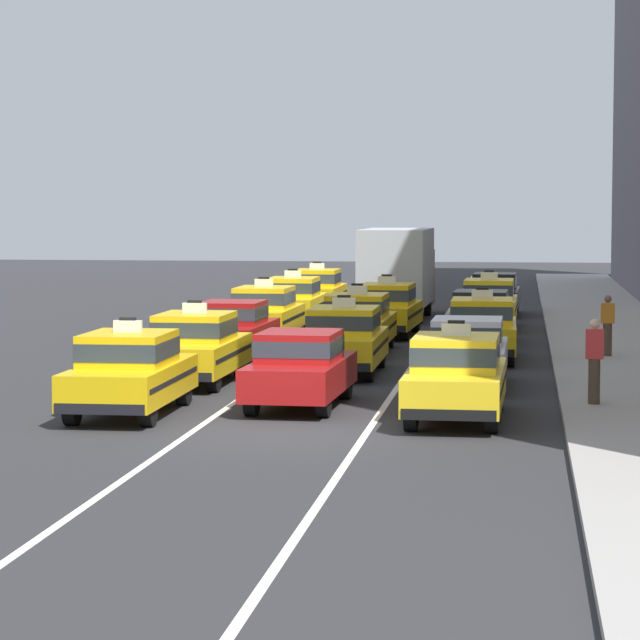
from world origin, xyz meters
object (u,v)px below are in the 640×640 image
taxi_left_fourth (265,312)px  taxi_right_nearest (456,376)px  taxi_center_second (344,339)px  taxi_right_third (482,328)px  taxi_left_nearest (130,371)px  sedan_right_fourth (481,315)px  sedan_left_third (234,328)px  taxi_center_third (358,322)px  pedestrian_near_crosswalk (594,361)px  taxi_left_second (196,346)px  sedan_center_nearest (300,366)px  sedan_right_second (467,350)px  taxi_left_fifth (293,300)px  taxi_right_fifth (489,303)px  sedan_right_sixth (495,293)px  box_truck_center_fifth (399,270)px  pedestrian_mid_block (608,325)px  taxi_center_fourth (387,308)px  taxi_left_sixth (317,290)px

taxi_left_fourth → taxi_right_nearest: 17.34m
taxi_center_second → taxi_right_third: 4.95m
taxi_left_nearest → sedan_right_fourth: (6.49, 16.37, -0.03)m
sedan_left_third → taxi_left_fourth: (-0.10, 5.49, 0.03)m
taxi_center_third → pedestrian_near_crosswalk: bearing=-61.6°
taxi_center_second → taxi_right_nearest: (3.07, -7.53, 0.00)m
taxi_left_second → taxi_center_second: (3.20, 2.39, 0.00)m
taxi_left_nearest → taxi_right_nearest: bearing=0.9°
taxi_left_second → sedan_center_nearest: size_ratio=1.05×
taxi_right_nearest → sedan_right_second: size_ratio=1.06×
taxi_right_nearest → pedestrian_near_crosswalk: size_ratio=2.65×
taxi_left_fourth → taxi_center_second: same height
taxi_left_fifth → taxi_right_fifth: 6.68m
taxi_left_second → taxi_center_second: size_ratio=1.00×
taxi_left_fifth → taxi_right_nearest: same height
taxi_left_nearest → taxi_right_fifth: (6.62, 21.58, 0.00)m
taxi_center_second → sedan_right_second: size_ratio=1.06×
taxi_right_third → sedan_right_sixth: taxi_right_third is taller
taxi_right_fifth → box_truck_center_fifth: bearing=129.4°
pedestrian_mid_block → sedan_right_sixth: bearing=101.5°
taxi_left_fourth → sedan_right_sixth: (6.76, 11.49, -0.03)m
taxi_center_fourth → pedestrian_near_crosswalk: 17.48m
taxi_left_fourth → taxi_center_third: bearing=-45.1°
sedan_left_third → sedan_center_nearest: size_ratio=0.99×
box_truck_center_fifth → sedan_right_second: box_truck_center_fifth is taller
sedan_center_nearest → box_truck_center_fifth: 24.12m
sedan_left_third → pedestrian_mid_block: (9.93, 0.87, 0.12)m
taxi_right_nearest → sedan_right_second: taxi_right_nearest is taller
taxi_right_nearest → sedan_right_second: bearing=89.8°
sedan_left_third → taxi_right_nearest: (6.42, -10.58, 0.03)m
sedan_right_fourth → pedestrian_near_crosswalk: bearing=-79.6°
taxi_left_sixth → sedan_right_sixth: size_ratio=1.05×
taxi_left_sixth → taxi_center_third: same height
taxi_right_fifth → taxi_left_fourth: bearing=-141.0°
taxi_center_third → pedestrian_mid_block: size_ratio=2.83×
taxi_left_second → sedan_right_sixth: (6.50, 22.42, -0.03)m
sedan_left_third → taxi_left_fifth: bearing=90.4°
taxi_left_sixth → pedestrian_mid_block: 19.44m
taxi_center_second → sedan_right_second: taxi_center_second is taller
taxi_left_nearest → taxi_left_fourth: (-0.06, 16.17, 0.00)m
sedan_right_fourth → taxi_left_fifth: bearing=139.8°
taxi_center_second → taxi_right_nearest: same height
sedan_center_nearest → taxi_left_nearest: bearing=-153.6°
taxi_center_fourth → sedan_right_sixth: size_ratio=1.06×
sedan_right_second → sedan_right_sixth: same height
taxi_left_fourth → sedan_right_sixth: taxi_left_fourth is taller
pedestrian_near_crosswalk → pedestrian_mid_block: pedestrian_near_crosswalk is taller
taxi_left_fifth → taxi_right_nearest: (6.51, -21.79, 0.00)m
taxi_left_fourth → sedan_center_nearest: bearing=-77.4°
taxi_center_fourth → box_truck_center_fifth: 7.41m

